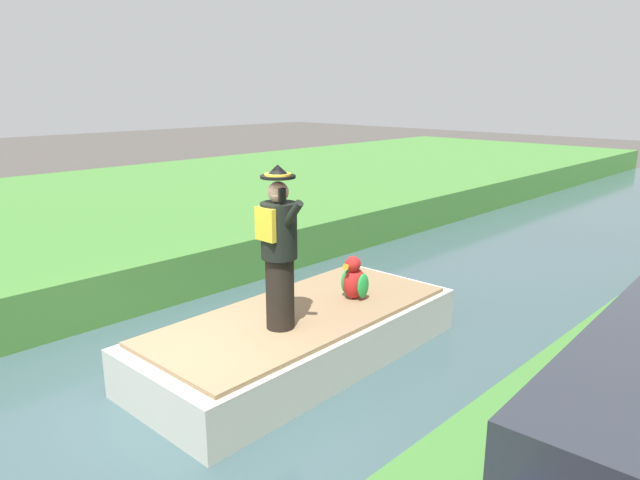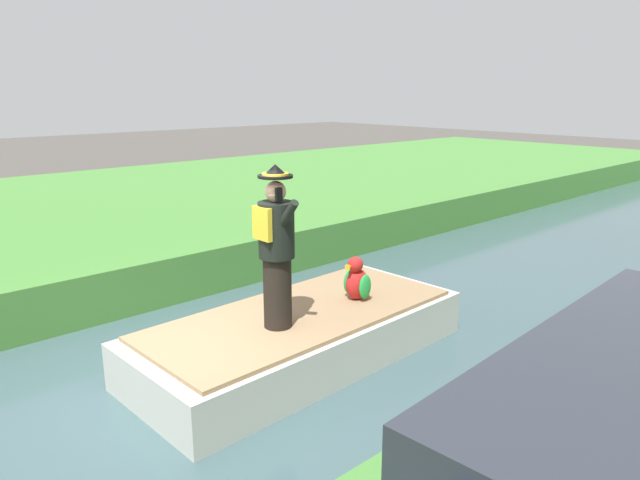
# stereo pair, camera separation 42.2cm
# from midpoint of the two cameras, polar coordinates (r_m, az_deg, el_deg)

# --- Properties ---
(ground_plane) EXTENTS (80.00, 80.00, 0.00)m
(ground_plane) POSITION_cam_midpoint_polar(r_m,az_deg,el_deg) (6.49, -15.61, -16.85)
(ground_plane) COLOR #4C4742
(canal_water) EXTENTS (5.37, 48.00, 0.10)m
(canal_water) POSITION_cam_midpoint_polar(r_m,az_deg,el_deg) (6.47, -15.64, -16.47)
(canal_water) COLOR #3D565B
(canal_water) RESTS_ON ground
(boat) EXTENTS (1.93, 4.26, 0.61)m
(boat) POSITION_cam_midpoint_polar(r_m,az_deg,el_deg) (7.22, -3.60, -9.38)
(boat) COLOR silver
(boat) RESTS_ON canal_water
(person_pirate) EXTENTS (0.61, 0.42, 1.85)m
(person_pirate) POSITION_cam_midpoint_polar(r_m,az_deg,el_deg) (6.38, -5.94, -0.88)
(person_pirate) COLOR black
(person_pirate) RESTS_ON boat
(parrot_plush) EXTENTS (0.36, 0.35, 0.57)m
(parrot_plush) POSITION_cam_midpoint_polar(r_m,az_deg,el_deg) (7.46, 1.78, -3.97)
(parrot_plush) COLOR red
(parrot_plush) RESTS_ON boat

